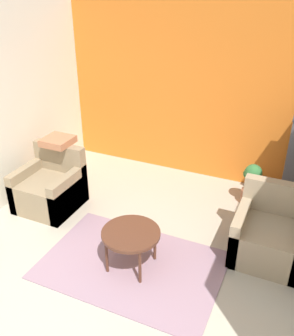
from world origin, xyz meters
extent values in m
cube|color=orange|center=(0.00, 3.74, 1.39)|extent=(4.49, 0.06, 2.78)
cube|color=silver|center=(-2.22, 1.85, 1.39)|extent=(0.06, 3.71, 2.78)
cube|color=gray|center=(0.10, 1.20, 0.01)|extent=(2.10, 1.41, 0.01)
cylinder|color=#512D1E|center=(0.10, 1.20, 0.48)|extent=(0.67, 0.67, 0.04)
cylinder|color=#512D1E|center=(-0.11, 0.99, 0.23)|extent=(0.04, 0.04, 0.46)
cylinder|color=#512D1E|center=(0.30, 0.99, 0.23)|extent=(0.04, 0.04, 0.46)
cylinder|color=#512D1E|center=(-0.11, 1.41, 0.23)|extent=(0.04, 0.04, 0.46)
cylinder|color=#512D1E|center=(0.30, 1.41, 0.23)|extent=(0.04, 0.04, 0.46)
cube|color=#8E7A5B|center=(-1.55, 1.84, 0.23)|extent=(0.82, 0.81, 0.46)
cube|color=#8E7A5B|center=(-1.55, 2.17, 0.67)|extent=(0.82, 0.14, 0.42)
cube|color=#8E7A5B|center=(-1.91, 1.84, 0.30)|extent=(0.12, 0.81, 0.60)
cube|color=#8E7A5B|center=(-1.20, 1.84, 0.30)|extent=(0.12, 0.81, 0.60)
cube|color=#9E896B|center=(1.53, 2.02, 0.23)|extent=(0.82, 0.81, 0.46)
cube|color=#9E896B|center=(1.53, 2.35, 0.67)|extent=(0.82, 0.14, 0.42)
cube|color=#9E896B|center=(1.17, 2.02, 0.30)|extent=(0.12, 0.81, 0.60)
cube|color=#353539|center=(1.71, 3.22, 0.06)|extent=(0.60, 0.60, 0.12)
cylinder|color=brown|center=(1.11, 3.13, 0.12)|extent=(0.27, 0.27, 0.23)
cylinder|color=brown|center=(1.11, 3.13, 0.33)|extent=(0.03, 0.03, 0.20)
sphere|color=#337038|center=(1.11, 3.13, 0.52)|extent=(0.25, 0.25, 0.25)
sphere|color=#337038|center=(1.04, 3.15, 0.48)|extent=(0.15, 0.15, 0.15)
sphere|color=#337038|center=(1.17, 3.11, 0.49)|extent=(0.14, 0.14, 0.14)
cube|color=#B2704C|center=(-1.55, 2.17, 0.92)|extent=(0.40, 0.40, 0.10)
camera|label=1|loc=(1.65, -1.81, 3.11)|focal=40.00mm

